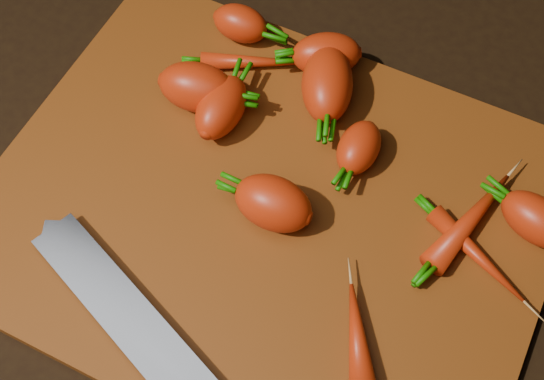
% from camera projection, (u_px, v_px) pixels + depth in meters
% --- Properties ---
extents(ground, '(2.00, 2.00, 0.01)m').
position_uv_depth(ground, '(267.00, 217.00, 0.70)').
color(ground, black).
extents(cutting_board, '(0.50, 0.40, 0.01)m').
position_uv_depth(cutting_board, '(267.00, 212.00, 0.69)').
color(cutting_board, '#6B320D').
rests_on(cutting_board, ground).
extents(carrot_0, '(0.08, 0.06, 0.05)m').
position_uv_depth(carrot_0, '(197.00, 87.00, 0.72)').
color(carrot_0, red).
rests_on(carrot_0, cutting_board).
extents(carrot_1, '(0.07, 0.05, 0.05)m').
position_uv_depth(carrot_1, '(273.00, 203.00, 0.66)').
color(carrot_1, red).
rests_on(carrot_1, cutting_board).
extents(carrot_2, '(0.08, 0.10, 0.05)m').
position_uv_depth(carrot_2, '(327.00, 84.00, 0.72)').
color(carrot_2, red).
rests_on(carrot_2, cutting_board).
extents(carrot_3, '(0.05, 0.07, 0.04)m').
position_uv_depth(carrot_3, '(221.00, 107.00, 0.71)').
color(carrot_3, red).
rests_on(carrot_3, cutting_board).
extents(carrot_4, '(0.08, 0.07, 0.04)m').
position_uv_depth(carrot_4, '(326.00, 54.00, 0.75)').
color(carrot_4, red).
rests_on(carrot_4, cutting_board).
extents(carrot_5, '(0.06, 0.04, 0.04)m').
position_uv_depth(carrot_5, '(240.00, 23.00, 0.77)').
color(carrot_5, red).
rests_on(carrot_5, cutting_board).
extents(carrot_6, '(0.08, 0.06, 0.04)m').
position_uv_depth(carrot_6, '(537.00, 220.00, 0.66)').
color(carrot_6, red).
rests_on(carrot_6, cutting_board).
extents(carrot_7, '(0.06, 0.12, 0.02)m').
position_uv_depth(carrot_7, '(471.00, 220.00, 0.66)').
color(carrot_7, red).
rests_on(carrot_7, cutting_board).
extents(carrot_8, '(0.10, 0.06, 0.02)m').
position_uv_depth(carrot_8, '(477.00, 255.00, 0.65)').
color(carrot_8, red).
rests_on(carrot_8, cutting_board).
extents(carrot_9, '(0.06, 0.09, 0.02)m').
position_uv_depth(carrot_9, '(357.00, 333.00, 0.61)').
color(carrot_9, red).
rests_on(carrot_9, cutting_board).
extents(carrot_10, '(0.04, 0.06, 0.04)m').
position_uv_depth(carrot_10, '(359.00, 148.00, 0.69)').
color(carrot_10, red).
rests_on(carrot_10, cutting_board).
extents(carrot_11, '(0.10, 0.06, 0.02)m').
position_uv_depth(carrot_11, '(255.00, 62.00, 0.76)').
color(carrot_11, red).
rests_on(carrot_11, cutting_board).
extents(knife, '(0.36, 0.17, 0.02)m').
position_uv_depth(knife, '(148.00, 340.00, 0.61)').
color(knife, gray).
rests_on(knife, cutting_board).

